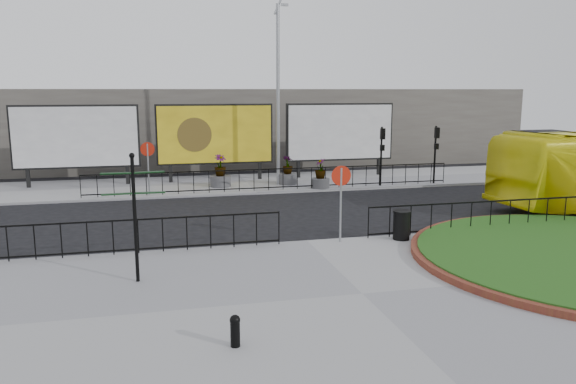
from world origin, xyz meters
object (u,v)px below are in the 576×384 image
object	(u,v)px
planter_a	(220,175)
planter_c	(320,177)
billboard_mid	(215,135)
lamp_post	(278,92)
litter_bin	(401,225)
bollard	(235,329)
fingerpost_sign	(134,205)
planter_b	(288,174)

from	to	relation	value
planter_a	planter_c	world-z (taller)	planter_a
billboard_mid	lamp_post	bearing A→B (deg)	-33.25
litter_bin	bollard	bearing A→B (deg)	-134.68
fingerpost_sign	billboard_mid	bearing A→B (deg)	79.42
billboard_mid	planter_c	xyz separation A→B (m)	(4.80, -3.53, -1.92)
bollard	planter_a	distance (m)	18.18
litter_bin	planter_c	xyz separation A→B (m)	(0.27, 10.04, 0.07)
lamp_post	planter_c	bearing A→B (deg)	-40.96
litter_bin	planter_c	size ratio (longest dim) A/B	0.65
litter_bin	planter_b	world-z (taller)	planter_b
bollard	planter_a	world-z (taller)	planter_a
bollard	planter_b	bearing A→B (deg)	73.45
fingerpost_sign	planter_a	size ratio (longest dim) A/B	2.03
fingerpost_sign	bollard	size ratio (longest dim) A/B	5.22
lamp_post	litter_bin	xyz separation A→B (m)	(1.53, -11.60, -4.22)
planter_c	planter_b	bearing A→B (deg)	129.90
litter_bin	fingerpost_sign	bearing A→B (deg)	-165.05
billboard_mid	fingerpost_sign	xyz separation A→B (m)	(-3.76, -15.79, -0.49)
bollard	litter_bin	distance (m)	9.11
bollard	billboard_mid	bearing A→B (deg)	84.66
billboard_mid	planter_a	size ratio (longest dim) A/B	3.81
litter_bin	planter_a	xyz separation A→B (m)	(-4.53, 11.60, 0.12)
billboard_mid	planter_a	bearing A→B (deg)	-90.00
fingerpost_sign	litter_bin	distance (m)	8.72
billboard_mid	planter_b	size ratio (longest dim) A/B	4.18
lamp_post	fingerpost_sign	xyz separation A→B (m)	(-6.77, -13.81, -2.71)
billboard_mid	litter_bin	size ratio (longest dim) A/B	6.47
fingerpost_sign	planter_b	xyz separation A→B (m)	(7.26, 13.81, -1.48)
billboard_mid	fingerpost_sign	world-z (taller)	billboard_mid
lamp_post	litter_bin	size ratio (longest dim) A/B	9.64
fingerpost_sign	bollard	world-z (taller)	fingerpost_sign
bollard	planter_b	size ratio (longest dim) A/B	0.43
litter_bin	lamp_post	bearing A→B (deg)	97.50
bollard	planter_b	xyz separation A→B (m)	(5.37, 18.08, 0.17)
fingerpost_sign	planter_c	world-z (taller)	fingerpost_sign
billboard_mid	lamp_post	world-z (taller)	lamp_post
bollard	planter_c	distance (m)	17.82
billboard_mid	bollard	size ratio (longest dim) A/B	9.81
planter_a	lamp_post	bearing A→B (deg)	0.00
billboard_mid	fingerpost_sign	size ratio (longest dim) A/B	1.88
billboard_mid	bollard	world-z (taller)	billboard_mid
litter_bin	planter_a	bearing A→B (deg)	111.35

